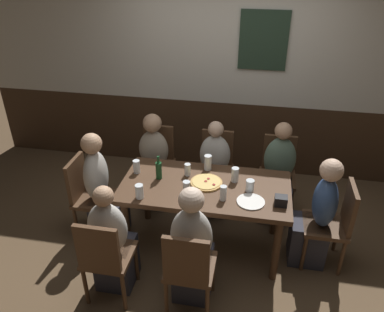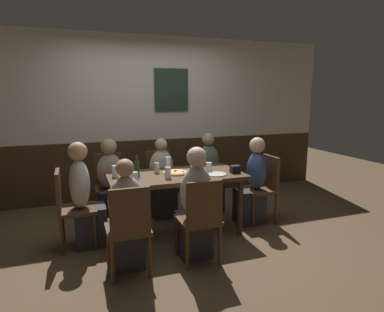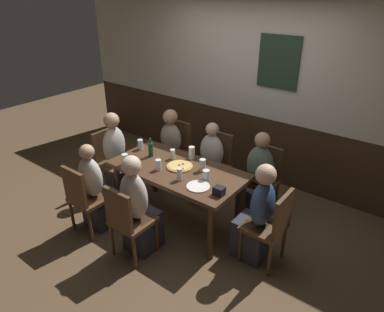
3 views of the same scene
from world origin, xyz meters
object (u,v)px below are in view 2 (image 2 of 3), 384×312
Objects in this scene: chair_left_far at (110,182)px; highball_clear at (168,173)px; dining_table at (176,181)px; person_head_west at (85,202)px; beer_glass_tall at (115,172)px; chair_head_west at (70,204)px; chair_right_far at (205,174)px; pint_glass_stout at (157,168)px; person_left_near at (126,223)px; chair_mid_far at (160,178)px; beer_glass_half at (193,165)px; plate_white_large at (216,174)px; pizza at (176,172)px; tumbler_water at (168,164)px; pint_glass_amber at (197,171)px; chair_mid_near at (201,216)px; person_right_far at (209,178)px; person_left_far at (111,187)px; person_head_east at (253,187)px; beer_bottle_green at (137,168)px; person_mid_far at (163,184)px; chair_head_east at (263,185)px; condiment_caddy at (235,169)px; person_mid_near at (195,211)px; chair_left_near at (129,226)px.

chair_left_far is 1.17m from highball_clear.
dining_table is 1.36× the size of person_head_west.
chair_head_west is at bearing -168.19° from beer_glass_tall.
chair_right_far is 1.17m from pint_glass_stout.
chair_head_west is 0.83m from person_left_near.
beer_glass_half reaches higher than chair_mid_far.
chair_left_far is 3.51× the size of plate_white_large.
tumbler_water reaches higher than pizza.
tumbler_water is at bearing 95.67° from pizza.
pint_glass_amber reaches higher than pizza.
person_left_near is (-0.71, 0.16, -0.04)m from chair_mid_near.
tumbler_water is at bearing 15.98° from person_head_west.
beer_glass_half is 0.34m from tumbler_water.
person_left_near is 0.84m from beer_glass_tall.
person_left_near is (-0.71, -0.66, -0.19)m from dining_table.
chair_right_far is 1.07m from plate_white_large.
beer_glass_half reaches higher than beer_glass_tall.
chair_left_far is 0.78× the size of person_right_far.
person_left_far is at bearing -173.41° from chair_right_far.
beer_bottle_green is at bearing 178.40° from person_head_east.
person_left_near is (0.51, -0.66, -0.04)m from chair_head_west.
tumbler_water is (-1.08, 0.30, 0.33)m from person_head_east.
person_head_west reaches higher than person_mid_far.
person_head_east is at bearing 180.00° from chair_head_east.
person_mid_far is 0.96m from beer_glass_tall.
pint_glass_stout reaches higher than dining_table.
tumbler_water is 0.51m from beer_bottle_green.
pint_glass_amber is at bearing -48.51° from chair_left_far.
person_right_far reaches higher than beer_bottle_green.
highball_clear is at bearing -130.91° from chair_right_far.
person_right_far is 1.23m from highball_clear.
highball_clear is 1.18× the size of condiment_caddy.
chair_left_far is 1.23m from beer_glass_half.
chair_left_far is 1.39m from pint_glass_amber.
pizza is at bearing -29.31° from pint_glass_stout.
chair_head_west and chair_mid_far have the same top height.
beer_glass_half reaches higher than chair_right_far.
beer_bottle_green is at bearing -157.51° from pint_glass_stout.
person_mid_far is at bearing -0.16° from person_left_far.
chair_mid_far is 0.17m from person_mid_far.
tumbler_water is at bearing 146.29° from condiment_caddy.
person_left_near is 1.88m from person_head_east.
person_head_east is 1.80m from beer_glass_tall.
chair_right_far reaches higher than pizza.
person_mid_near is at bearing -115.52° from chair_right_far.
chair_left_far is at bearing 90.00° from chair_left_near.
person_head_west is 2.11m from person_head_east.
beer_glass_tall is at bearing 176.83° from chair_head_east.
tumbler_water reaches higher than dining_table.
person_right_far is 0.90m from condiment_caddy.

